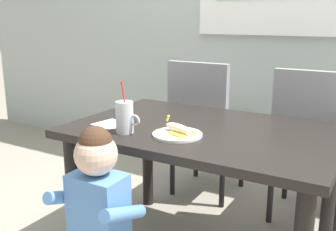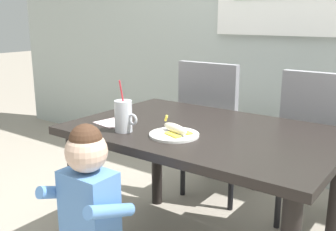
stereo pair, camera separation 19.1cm
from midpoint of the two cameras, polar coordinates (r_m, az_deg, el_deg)
dining_table at (r=1.95m, az=2.45°, el=-4.66°), size 1.29×0.86×0.71m
dining_chair_left at (r=2.67m, az=3.29°, el=-0.95°), size 0.44×0.44×0.96m
dining_chair_right at (r=2.41m, az=18.20°, el=-3.34°), size 0.44×0.45×0.96m
toddler_standing at (r=1.62m, az=-13.65°, el=-12.24°), size 0.33×0.24×0.84m
milk_cup at (r=1.84m, az=-9.31°, el=-0.55°), size 0.13×0.08×0.25m
snack_plate at (r=1.78m, az=-1.67°, el=-2.85°), size 0.23×0.23×0.01m
peeled_banana at (r=1.79m, az=-1.49°, el=-1.99°), size 0.17×0.13×0.07m
paper_napkin at (r=2.01m, az=-11.11°, el=-1.29°), size 0.17×0.17×0.00m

